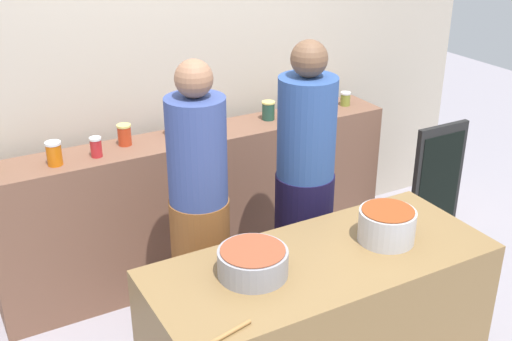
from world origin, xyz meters
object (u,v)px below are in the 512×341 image
(preserve_jar_5, at_px, (268,110))
(preserve_jar_6, at_px, (289,113))
(chalkboard_sign, at_px, (437,185))
(preserve_jar_3, at_px, (124,135))
(wooden_spoon, at_px, (221,337))
(cook_with_tongs, at_px, (200,226))
(preserve_jar_2, at_px, (96,147))
(cooking_pot_left, at_px, (253,262))
(cook_in_cap, at_px, (304,199))
(cooking_pot_center, at_px, (387,225))
(preserve_jar_1, at_px, (54,153))
(preserve_jar_7, at_px, (301,108))
(preserve_jar_9, at_px, (345,99))
(preserve_jar_4, at_px, (172,125))
(preserve_jar_8, at_px, (316,98))

(preserve_jar_5, xyz_separation_m, preserve_jar_6, (0.12, -0.08, -0.01))
(preserve_jar_5, bearing_deg, chalkboard_sign, -25.31)
(preserve_jar_3, height_order, chalkboard_sign, preserve_jar_3)
(wooden_spoon, height_order, cook_with_tongs, cook_with_tongs)
(preserve_jar_2, bearing_deg, cooking_pot_left, -76.26)
(cook_in_cap, bearing_deg, cooking_pot_center, -86.50)
(preserve_jar_1, height_order, preserve_jar_7, preserve_jar_1)
(preserve_jar_9, bearing_deg, preserve_jar_6, -172.34)
(preserve_jar_2, distance_m, cook_in_cap, 1.26)
(preserve_jar_7, relative_size, cook_in_cap, 0.07)
(preserve_jar_1, xyz_separation_m, preserve_jar_3, (0.45, 0.10, -0.00))
(preserve_jar_5, xyz_separation_m, preserve_jar_7, (0.22, -0.07, -0.00))
(preserve_jar_2, height_order, wooden_spoon, preserve_jar_2)
(preserve_jar_5, bearing_deg, cook_with_tongs, -139.22)
(preserve_jar_6, height_order, cook_in_cap, cook_in_cap)
(preserve_jar_2, bearing_deg, cook_in_cap, -34.63)
(preserve_jar_6, xyz_separation_m, preserve_jar_7, (0.10, 0.01, 0.01))
(preserve_jar_4, height_order, cooking_pot_center, preserve_jar_4)
(preserve_jar_3, bearing_deg, preserve_jar_6, -5.81)
(preserve_jar_4, bearing_deg, cooking_pot_left, -97.92)
(cooking_pot_center, bearing_deg, preserve_jar_6, 78.75)
(cooking_pot_center, height_order, cook_with_tongs, cook_with_tongs)
(cooking_pot_left, bearing_deg, wooden_spoon, -134.08)
(preserve_jar_5, relative_size, cook_with_tongs, 0.07)
(preserve_jar_8, xyz_separation_m, chalkboard_sign, (0.70, -0.57, -0.61))
(preserve_jar_6, height_order, preserve_jar_9, preserve_jar_6)
(preserve_jar_3, height_order, cooking_pot_center, preserve_jar_3)
(cook_in_cap, bearing_deg, preserve_jar_2, 145.37)
(cook_with_tongs, bearing_deg, preserve_jar_1, 131.24)
(cooking_pot_center, relative_size, chalkboard_sign, 0.30)
(preserve_jar_6, height_order, wooden_spoon, preserve_jar_6)
(preserve_jar_6, bearing_deg, cook_with_tongs, -146.00)
(preserve_jar_5, relative_size, cooking_pot_left, 0.39)
(preserve_jar_3, xyz_separation_m, preserve_jar_7, (1.21, -0.10, -0.00))
(cook_with_tongs, bearing_deg, cook_in_cap, -1.85)
(preserve_jar_4, relative_size, cook_in_cap, 0.07)
(preserve_jar_9, relative_size, cooking_pot_center, 0.35)
(preserve_jar_9, bearing_deg, preserve_jar_8, 165.01)
(preserve_jar_3, distance_m, preserve_jar_6, 1.12)
(preserve_jar_7, xyz_separation_m, chalkboard_sign, (0.90, -0.46, -0.60))
(preserve_jar_4, bearing_deg, preserve_jar_2, -168.12)
(preserve_jar_5, distance_m, cooking_pot_left, 1.64)
(preserve_jar_4, bearing_deg, preserve_jar_1, -171.55)
(wooden_spoon, relative_size, cook_with_tongs, 0.18)
(preserve_jar_2, relative_size, wooden_spoon, 0.40)
(preserve_jar_2, bearing_deg, cooking_pot_center, -52.60)
(preserve_jar_3, height_order, preserve_jar_9, preserve_jar_3)
(preserve_jar_9, relative_size, cooking_pot_left, 0.30)
(wooden_spoon, bearing_deg, preserve_jar_4, 73.45)
(preserve_jar_2, distance_m, preserve_jar_4, 0.53)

